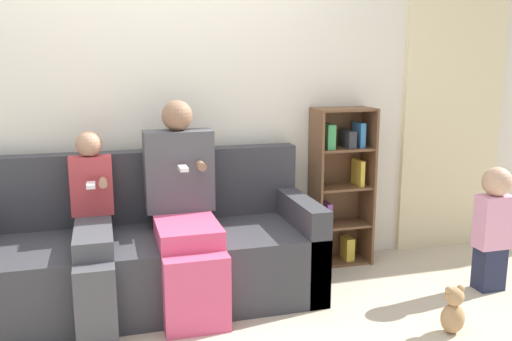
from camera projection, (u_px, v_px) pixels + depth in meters
The scene contains 9 objects.
ground_plane at pixel (179, 334), 3.01m from camera, with size 14.00×14.00×0.00m, color beige.
back_wall at pixel (154, 93), 3.64m from camera, with size 10.00×0.06×2.55m.
curtain_panel at pixel (453, 108), 4.24m from camera, with size 0.87×0.04×2.25m.
couch at pixel (148, 255), 3.39m from camera, with size 2.11×0.81×0.91m.
adult_seated at pixel (184, 203), 3.29m from camera, with size 0.43×0.76×1.25m.
child_seated at pixel (93, 230), 3.12m from camera, with size 0.25×0.78×1.07m.
toddler_standing at pixel (493, 224), 3.52m from camera, with size 0.22×0.19×0.83m.
bookshelf at pixel (340, 183), 4.00m from camera, with size 0.43×0.26×1.16m.
teddy_bear at pixel (453, 311), 3.00m from camera, with size 0.14×0.11×0.28m.
Camera 1 is at (-0.35, -2.78, 1.50)m, focal length 38.00 mm.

